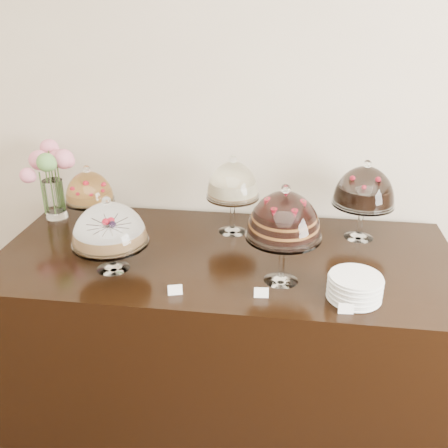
# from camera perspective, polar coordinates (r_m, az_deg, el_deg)

# --- Properties ---
(wall_back) EXTENTS (5.00, 0.04, 3.00)m
(wall_back) POSITION_cam_1_polar(r_m,az_deg,el_deg) (2.72, 8.04, 13.05)
(wall_back) COLOR beige
(wall_back) RESTS_ON ground
(display_counter) EXTENTS (2.20, 1.00, 0.90)m
(display_counter) POSITION_cam_1_polar(r_m,az_deg,el_deg) (2.65, 0.15, -12.01)
(display_counter) COLOR black
(display_counter) RESTS_ON ground
(cake_stand_sugar_sponge) EXTENTS (0.34, 0.34, 0.35)m
(cake_stand_sugar_sponge) POSITION_cam_1_polar(r_m,az_deg,el_deg) (2.25, -13.00, -0.35)
(cake_stand_sugar_sponge) COLOR white
(cake_stand_sugar_sponge) RESTS_ON display_counter
(cake_stand_choco_layer) EXTENTS (0.32, 0.32, 0.45)m
(cake_stand_choco_layer) POSITION_cam_1_polar(r_m,az_deg,el_deg) (2.08, 6.89, 0.61)
(cake_stand_choco_layer) COLOR white
(cake_stand_choco_layer) RESTS_ON display_counter
(cake_stand_cheesecake) EXTENTS (0.27, 0.27, 0.42)m
(cake_stand_cheesecake) POSITION_cam_1_polar(r_m,az_deg,el_deg) (2.54, 1.01, 4.65)
(cake_stand_cheesecake) COLOR white
(cake_stand_cheesecake) RESTS_ON display_counter
(cake_stand_dark_choco) EXTENTS (0.31, 0.31, 0.41)m
(cake_stand_dark_choco) POSITION_cam_1_polar(r_m,az_deg,el_deg) (2.57, 15.75, 3.84)
(cake_stand_dark_choco) COLOR white
(cake_stand_dark_choco) RESTS_ON display_counter
(cake_stand_fruit_tart) EXTENTS (0.26, 0.26, 0.34)m
(cake_stand_fruit_tart) POSITION_cam_1_polar(r_m,az_deg,el_deg) (2.72, -15.17, 3.76)
(cake_stand_fruit_tart) COLOR white
(cake_stand_fruit_tart) RESTS_ON display_counter
(flower_vase) EXTENTS (0.25, 0.31, 0.42)m
(flower_vase) POSITION_cam_1_polar(r_m,az_deg,el_deg) (2.88, -19.17, 5.70)
(flower_vase) COLOR white
(flower_vase) RESTS_ON display_counter
(plate_stack) EXTENTS (0.22, 0.22, 0.10)m
(plate_stack) POSITION_cam_1_polar(r_m,az_deg,el_deg) (2.11, 14.72, -7.01)
(plate_stack) COLOR white
(plate_stack) RESTS_ON display_counter
(price_card_left) EXTENTS (0.06, 0.03, 0.04)m
(price_card_left) POSITION_cam_1_polar(r_m,az_deg,el_deg) (2.10, -5.61, -7.51)
(price_card_left) COLOR white
(price_card_left) RESTS_ON display_counter
(price_card_right) EXTENTS (0.06, 0.02, 0.04)m
(price_card_right) POSITION_cam_1_polar(r_m,az_deg,el_deg) (2.03, 13.76, -9.37)
(price_card_right) COLOR white
(price_card_right) RESTS_ON display_counter
(price_card_extra) EXTENTS (0.06, 0.02, 0.04)m
(price_card_extra) POSITION_cam_1_polar(r_m,az_deg,el_deg) (2.08, 4.28, -7.83)
(price_card_extra) COLOR white
(price_card_extra) RESTS_ON display_counter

